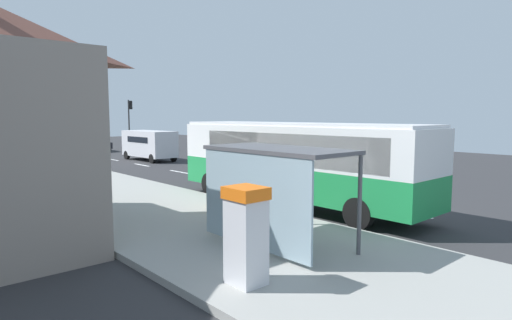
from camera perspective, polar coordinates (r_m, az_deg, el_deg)
name	(u,v)px	position (r m, az deg, el deg)	size (l,w,h in m)	color
ground_plane	(176,173)	(26.70, -10.60, -1.68)	(56.00, 92.00, 0.04)	#2D2D30
sidewalk_platform	(202,227)	(13.35, -7.27, -8.83)	(6.20, 30.00, 0.18)	#999993
lane_stripe_seg_1	(403,213)	(16.29, 19.07, -6.72)	(0.16, 2.20, 0.01)	silver
lane_stripe_seg_2	(300,194)	(19.15, 5.86, -4.54)	(0.16, 2.20, 0.01)	silver
lane_stripe_seg_3	(230,181)	(22.77, -3.50, -2.84)	(0.16, 2.20, 0.01)	silver
lane_stripe_seg_4	(180,172)	(26.83, -10.15, -1.58)	(0.16, 2.20, 0.01)	silver
lane_stripe_seg_5	(142,165)	(31.17, -14.99, -0.65)	(0.16, 2.20, 0.01)	silver
lane_stripe_seg_6	(112,160)	(35.68, -18.63, 0.05)	(0.16, 2.20, 0.01)	silver
lane_stripe_seg_7	(89,155)	(40.30, -21.45, 0.60)	(0.16, 2.20, 0.01)	silver
bus	(294,158)	(16.49, 5.07, 0.21)	(2.63, 11.03, 3.21)	#1E8C47
white_van	(149,143)	(34.20, -14.08, 2.19)	(2.14, 5.25, 2.30)	silver
sedan_near	(94,143)	(44.69, -20.81, 2.12)	(1.85, 4.41, 1.52)	black
ticket_machine	(246,235)	(8.46, -1.33, -9.95)	(0.66, 0.76, 1.94)	silver
recycling_bin_green	(265,201)	(14.19, 1.24, -5.56)	(0.52, 0.52, 0.95)	green
recycling_bin_red	(251,198)	(14.70, -0.64, -5.16)	(0.52, 0.52, 0.95)	red
recycling_bin_orange	(238,196)	(15.22, -2.38, -4.77)	(0.52, 0.52, 0.95)	orange
recycling_bin_yellow	(226,193)	(15.76, -4.00, -4.41)	(0.52, 0.52, 0.95)	yellow
traffic_light_near_side	(130,117)	(44.72, -16.51, 5.54)	(0.49, 0.28, 5.03)	#2D2D2D
traffic_light_far_side	(34,120)	(42.53, -27.53, 4.82)	(0.49, 0.28, 4.68)	#2D2D2D
traffic_light_median	(72,118)	(44.29, -23.40, 5.18)	(0.49, 0.28, 4.88)	#2D2D2D
bus_shelter	(269,172)	(10.66, 1.72, -1.55)	(1.80, 4.00, 2.50)	#4C4C51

